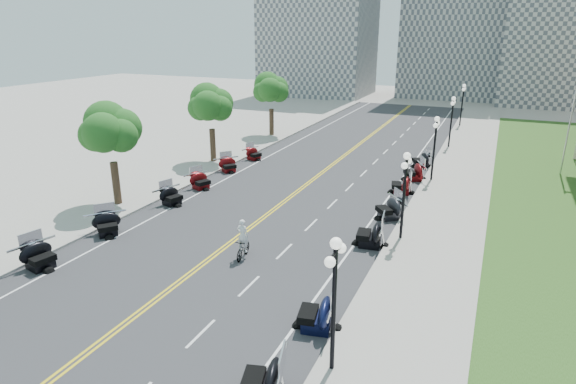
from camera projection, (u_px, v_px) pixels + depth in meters
The scene contains 51 objects.
ground at pixel (232, 241), 27.00m from camera, with size 160.00×160.00×0.00m, color gray.
road at pixel (300, 189), 35.66m from camera, with size 16.00×90.00×0.01m, color #333335.
centerline_yellow_a at pixel (299, 189), 35.71m from camera, with size 0.12×90.00×0.00m, color yellow.
centerline_yellow_b at pixel (302, 190), 35.62m from camera, with size 0.12×90.00×0.00m, color yellow.
edge_line_north at pixel (386, 201), 33.22m from camera, with size 0.12×90.00×0.00m, color white.
edge_line_south at pixel (226, 179), 38.10m from camera, with size 0.12×90.00×0.00m, color white.
lane_dash_4 at pixel (201, 333), 18.85m from camera, with size 0.12×2.00×0.00m, color white.
lane_dash_5 at pixel (249, 286), 22.32m from camera, with size 0.12×2.00×0.00m, color white.
lane_dash_6 at pixel (284, 251), 25.78m from camera, with size 0.12×2.00×0.00m, color white.
lane_dash_7 at pixel (311, 225), 29.25m from camera, with size 0.12×2.00×0.00m, color white.
lane_dash_8 at pixel (332, 204), 32.71m from camera, with size 0.12×2.00×0.00m, color white.
lane_dash_9 at pixel (349, 187), 36.18m from camera, with size 0.12×2.00×0.00m, color white.
lane_dash_10 at pixel (364, 173), 39.64m from camera, with size 0.12×2.00×0.00m, color white.
lane_dash_11 at pixel (375, 162), 43.10m from camera, with size 0.12×2.00×0.00m, color white.
lane_dash_12 at pixel (386, 152), 46.57m from camera, with size 0.12×2.00×0.00m, color white.
lane_dash_13 at pixel (394, 143), 50.03m from camera, with size 0.12×2.00×0.00m, color white.
lane_dash_14 at pixel (402, 136), 53.50m from camera, with size 0.12×2.00×0.00m, color white.
lane_dash_15 at pixel (408, 129), 56.96m from camera, with size 0.12×2.00×0.00m, color white.
lane_dash_16 at pixel (414, 123), 60.43m from camera, with size 0.12×2.00×0.00m, color white.
lane_dash_17 at pixel (420, 118), 63.89m from camera, with size 0.12×2.00×0.00m, color white.
lane_dash_18 at pixel (424, 113), 67.36m from camera, with size 0.12×2.00×0.00m, color white.
lane_dash_19 at pixel (429, 109), 70.82m from camera, with size 0.12×2.00×0.00m, color white.
sidewalk_north at pixel (447, 209), 31.64m from camera, with size 5.00×90.00×0.15m, color #9E9991.
sidewalk_south at pixel (183, 172), 39.64m from camera, with size 5.00×90.00×0.15m, color #9E9991.
lawn at pixel (557, 188), 35.91m from camera, with size 9.00×60.00×0.10m, color #356023.
distant_block_a at pixel (319, 18), 83.36m from camera, with size 18.00×14.00×26.00m, color gray.
distant_block_b at pixel (456, 5), 79.53m from camera, with size 16.00×12.00×30.00m, color gray.
street_lamp_1 at pixel (334, 306), 15.96m from camera, with size 0.50×1.20×4.90m, color black, non-canonical shape.
street_lamp_2 at pixel (404, 197), 26.35m from camera, with size 0.50×1.20×4.90m, color black, non-canonical shape.
street_lamp_3 at pixel (434, 149), 36.75m from camera, with size 0.50×1.20×4.90m, color black, non-canonical shape.
street_lamp_4 at pixel (451, 122), 47.14m from camera, with size 0.50×1.20×4.90m, color black, non-canonical shape.
street_lamp_5 at pixel (462, 105), 57.53m from camera, with size 0.50×1.20×4.90m, color black, non-canonical shape.
flagpole at pixel (572, 114), 37.58m from camera, with size 1.10×0.20×10.00m, color silver, non-canonical shape.
tree_2 at pixel (110, 136), 31.01m from camera, with size 4.80×4.80×9.20m, color #235619, non-canonical shape.
tree_3 at pixel (211, 109), 41.41m from camera, with size 4.80×4.80×9.20m, color #235619, non-canonical shape.
tree_4 at pixel (271, 93), 51.80m from camera, with size 4.80×4.80×9.20m, color #235619, non-canonical shape.
motorcycle_n_3 at pixel (263, 378), 15.39m from camera, with size 2.13×2.13×1.49m, color black, non-canonical shape.
motorcycle_n_4 at pixel (317, 312), 18.94m from camera, with size 2.20×2.20×1.54m, color black, non-canonical shape.
motorcycle_n_6 at pixel (370, 233), 26.22m from camera, with size 2.24×2.24×1.57m, color black, non-canonical shape.
motorcycle_n_7 at pixel (389, 207), 30.02m from camera, with size 2.14×2.14×1.50m, color black, non-canonical shape.
motorcycle_n_8 at pixel (401, 183), 34.62m from camera, with size 2.13×2.13×1.49m, color #590A0C, non-canonical shape.
motorcycle_n_9 at pixel (414, 171), 37.63m from camera, with size 2.19×2.19×1.53m, color #590A0C, non-canonical shape.
motorcycle_n_10 at pixel (421, 159), 41.22m from camera, with size 2.02×2.02×1.42m, color black, non-canonical shape.
motorcycle_s_4 at pixel (39, 255), 23.79m from camera, with size 2.08×2.08×1.46m, color black, non-canonical shape.
motorcycle_s_5 at pixel (107, 223), 27.66m from camera, with size 2.02×2.02×1.42m, color black, non-canonical shape.
motorcycle_s_6 at pixel (171, 195), 32.39m from camera, with size 1.92×1.92×1.34m, color black, non-canonical shape.
motorcycle_s_7 at pixel (201, 180), 35.65m from camera, with size 1.92×1.92×1.34m, color #590A0C, non-canonical shape.
motorcycle_s_8 at pixel (228, 164), 39.87m from camera, with size 1.88×1.88×1.32m, color #590A0C, non-canonical shape.
motorcycle_s_9 at pixel (254, 153), 43.54m from camera, with size 1.77×1.77×1.24m, color #590A0C, non-canonical shape.
bicycle at pixel (243, 248), 24.94m from camera, with size 0.50×1.78×1.07m, color #A51414.
cyclist_rider at pixel (242, 223), 24.48m from camera, with size 0.65×0.43×1.79m, color silver.
Camera 1 is at (12.79, -21.31, 11.36)m, focal length 30.00 mm.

